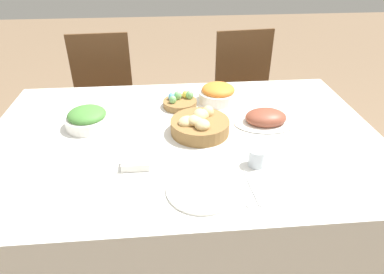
# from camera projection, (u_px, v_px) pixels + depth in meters

# --- Properties ---
(ground_plane) EXTENTS (12.00, 12.00, 0.00)m
(ground_plane) POSITION_uv_depth(u_px,v_px,m) (185.00, 248.00, 1.98)
(ground_plane) COLOR #7F664C
(dining_table) EXTENTS (1.81, 1.20, 0.76)m
(dining_table) POSITION_uv_depth(u_px,v_px,m) (185.00, 197.00, 1.78)
(dining_table) COLOR silver
(dining_table) RESTS_ON ground
(chair_far_right) EXTENTS (0.46, 0.46, 0.97)m
(chair_far_right) POSITION_uv_depth(u_px,v_px,m) (246.00, 96.00, 2.53)
(chair_far_right) COLOR brown
(chair_far_right) RESTS_ON ground
(chair_far_left) EXTENTS (0.44, 0.44, 0.97)m
(chair_far_left) POSITION_uv_depth(u_px,v_px,m) (104.00, 102.00, 2.45)
(chair_far_left) COLOR brown
(chair_far_left) RESTS_ON ground
(bread_basket) EXTENTS (0.27, 0.27, 0.12)m
(bread_basket) POSITION_uv_depth(u_px,v_px,m) (200.00, 124.00, 1.57)
(bread_basket) COLOR olive
(bread_basket) RESTS_ON dining_table
(egg_basket) EXTENTS (0.18, 0.18, 0.08)m
(egg_basket) POSITION_uv_depth(u_px,v_px,m) (181.00, 102.00, 1.81)
(egg_basket) COLOR olive
(egg_basket) RESTS_ON dining_table
(ham_platter) EXTENTS (0.31, 0.21, 0.08)m
(ham_platter) POSITION_uv_depth(u_px,v_px,m) (266.00, 119.00, 1.65)
(ham_platter) COLOR white
(ham_platter) RESTS_ON dining_table
(green_salad_bowl) EXTENTS (0.21, 0.21, 0.10)m
(green_salad_bowl) POSITION_uv_depth(u_px,v_px,m) (87.00, 118.00, 1.62)
(green_salad_bowl) COLOR white
(green_salad_bowl) RESTS_ON dining_table
(carrot_bowl) EXTENTS (0.21, 0.21, 0.10)m
(carrot_bowl) POSITION_uv_depth(u_px,v_px,m) (218.00, 93.00, 1.86)
(carrot_bowl) COLOR white
(carrot_bowl) RESTS_ON dining_table
(dinner_plate) EXTENTS (0.26, 0.26, 0.01)m
(dinner_plate) POSITION_uv_depth(u_px,v_px,m) (202.00, 190.00, 1.23)
(dinner_plate) COLOR white
(dinner_plate) RESTS_ON dining_table
(fork) EXTENTS (0.02, 0.20, 0.00)m
(fork) POSITION_uv_depth(u_px,v_px,m) (159.00, 193.00, 1.22)
(fork) COLOR silver
(fork) RESTS_ON dining_table
(knife) EXTENTS (0.02, 0.20, 0.00)m
(knife) POSITION_uv_depth(u_px,v_px,m) (244.00, 188.00, 1.25)
(knife) COLOR silver
(knife) RESTS_ON dining_table
(spoon) EXTENTS (0.02, 0.20, 0.00)m
(spoon) POSITION_uv_depth(u_px,v_px,m) (252.00, 188.00, 1.25)
(spoon) COLOR silver
(spoon) RESTS_ON dining_table
(drinking_cup) EXTENTS (0.07, 0.07, 0.07)m
(drinking_cup) POSITION_uv_depth(u_px,v_px,m) (257.00, 158.00, 1.35)
(drinking_cup) COLOR silver
(drinking_cup) RESTS_ON dining_table
(butter_dish) EXTENTS (0.11, 0.07, 0.03)m
(butter_dish) POSITION_uv_depth(u_px,v_px,m) (136.00, 164.00, 1.35)
(butter_dish) COLOR white
(butter_dish) RESTS_ON dining_table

